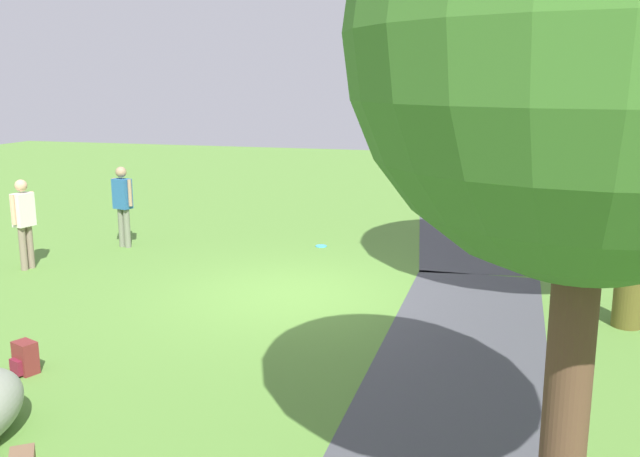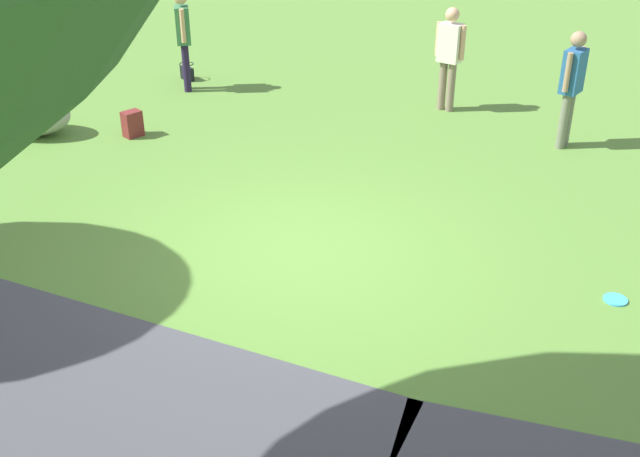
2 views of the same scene
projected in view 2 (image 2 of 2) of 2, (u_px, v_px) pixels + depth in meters
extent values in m
plane|color=#578636|center=(295.00, 255.00, 8.60)|extent=(48.00, 48.00, 0.00)
ellipsoid|color=gray|center=(27.00, 114.00, 11.69)|extent=(1.53, 1.14, 0.66)
cylinder|color=#221737|center=(186.00, 66.00, 13.63)|extent=(0.13, 0.13, 0.85)
cylinder|color=#221737|center=(186.00, 68.00, 13.49)|extent=(0.13, 0.13, 0.85)
cube|color=#3A7D4C|center=(183.00, 25.00, 13.20)|extent=(0.40, 0.43, 0.64)
cylinder|color=tan|center=(182.00, 20.00, 13.38)|extent=(0.08, 0.08, 0.57)
cylinder|color=tan|center=(183.00, 26.00, 13.00)|extent=(0.08, 0.08, 0.57)
cylinder|color=slate|center=(568.00, 118.00, 11.28)|extent=(0.13, 0.13, 0.84)
cylinder|color=slate|center=(563.00, 121.00, 11.17)|extent=(0.13, 0.13, 0.84)
cube|color=#265D90|center=(573.00, 71.00, 10.88)|extent=(0.32, 0.41, 0.63)
cylinder|color=#9D7E60|center=(580.00, 65.00, 11.01)|extent=(0.08, 0.08, 0.56)
cylinder|color=#9D7E60|center=(568.00, 72.00, 10.71)|extent=(0.08, 0.08, 0.56)
sphere|color=#9D7E60|center=(579.00, 39.00, 10.66)|extent=(0.23, 0.23, 0.23)
cylinder|color=#7E6D5A|center=(451.00, 87.00, 12.60)|extent=(0.13, 0.13, 0.83)
cylinder|color=#7E6D5A|center=(442.00, 85.00, 12.68)|extent=(0.13, 0.13, 0.83)
cube|color=silver|center=(450.00, 43.00, 12.29)|extent=(0.40, 0.30, 0.62)
cylinder|color=tan|center=(463.00, 43.00, 12.16)|extent=(0.08, 0.08, 0.55)
cylinder|color=tan|center=(438.00, 39.00, 12.39)|extent=(0.08, 0.08, 0.55)
sphere|color=tan|center=(453.00, 15.00, 12.08)|extent=(0.22, 0.22, 0.22)
cube|color=black|center=(187.00, 73.00, 14.24)|extent=(0.34, 0.25, 0.24)
torus|color=black|center=(186.00, 64.00, 14.15)|extent=(0.37, 0.37, 0.02)
cube|color=maroon|center=(132.00, 124.00, 11.69)|extent=(0.29, 0.33, 0.40)
cube|color=maroon|center=(129.00, 127.00, 11.81)|extent=(0.13, 0.20, 0.18)
cylinder|color=#3EAAD4|center=(615.00, 300.00, 7.78)|extent=(0.24, 0.24, 0.02)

